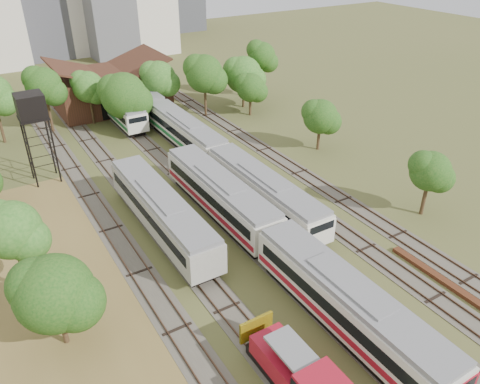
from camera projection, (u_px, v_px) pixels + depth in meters
ground at (415, 360)px, 30.25m from camera, size 240.00×240.00×0.00m
tracks at (218, 197)px, 48.44m from camera, size 24.60×80.00×0.19m
railcar_red_set at (273, 241)px, 38.08m from camera, size 3.22×34.58×3.99m
railcar_green_set at (186, 133)px, 58.26m from camera, size 3.06×52.08×3.79m
railcar_rear at (118, 107)px, 66.69m from camera, size 2.93×16.08×3.63m
shunter_locomotive at (301, 379)px, 27.18m from camera, size 2.53×8.10×3.31m
old_grey_coach at (162, 212)px, 41.88m from camera, size 3.18×18.00×3.94m
water_tower at (31, 109)px, 47.62m from camera, size 2.83×2.83×9.81m
rail_pile_near at (442, 280)px, 36.89m from camera, size 0.64×9.62×0.32m
rail_pile_far at (438, 276)px, 37.41m from camera, size 0.47×7.48×0.24m
maintenance_shed at (110, 88)px, 71.29m from camera, size 16.45×11.55×7.58m
tree_band_left at (24, 279)px, 29.48m from camera, size 8.05×54.43×8.15m
tree_band_far at (150, 82)px, 64.92m from camera, size 42.88×10.77×8.94m
tree_band_right at (314, 116)px, 56.81m from camera, size 5.19×35.82×6.57m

